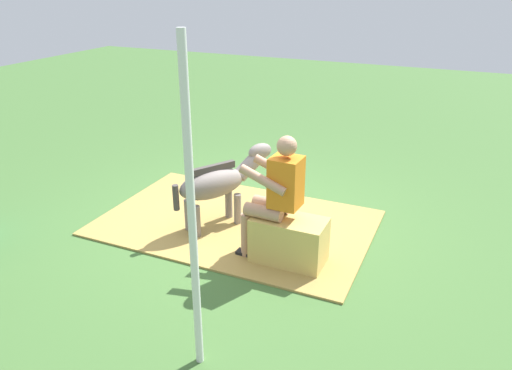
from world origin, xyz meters
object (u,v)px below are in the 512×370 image
(pony_standing, at_px, (219,183))
(person_seated, at_px, (275,192))
(hay_bale, at_px, (289,241))
(tent_pole_left, at_px, (192,218))

(pony_standing, bearing_deg, person_seated, 154.13)
(hay_bale, height_order, tent_pole_left, tent_pole_left)
(pony_standing, bearing_deg, tent_pole_left, 113.84)
(person_seated, distance_m, pony_standing, 1.00)
(person_seated, relative_size, pony_standing, 1.15)
(pony_standing, height_order, tent_pole_left, tent_pole_left)
(person_seated, xyz_separation_m, tent_pole_left, (-0.04, 1.65, 0.49))
(hay_bale, distance_m, person_seated, 0.55)
(hay_bale, distance_m, tent_pole_left, 1.93)
(pony_standing, distance_m, tent_pole_left, 2.37)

